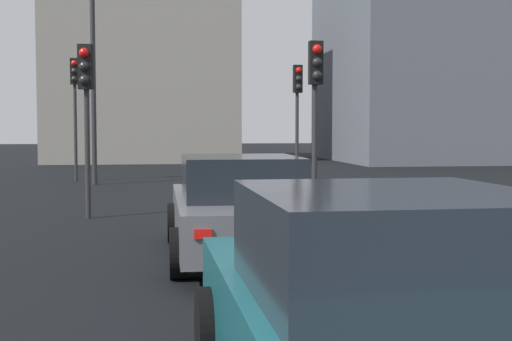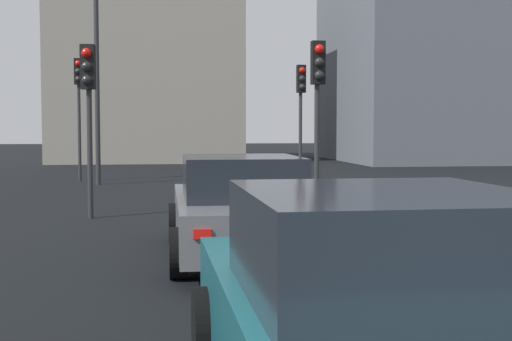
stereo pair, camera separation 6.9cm
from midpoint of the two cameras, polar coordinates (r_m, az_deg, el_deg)
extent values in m
cube|color=slate|center=(9.98, -1.63, -3.88)|extent=(4.45, 1.83, 0.62)
cube|color=#1E232B|center=(9.70, -1.49, -0.53)|extent=(2.00, 1.60, 0.58)
cylinder|color=black|center=(11.49, 2.11, -4.16)|extent=(0.64, 0.22, 0.64)
cylinder|color=black|center=(11.32, -6.93, -4.30)|extent=(0.64, 0.22, 0.64)
cylinder|color=black|center=(8.82, 5.21, -6.52)|extent=(0.64, 0.22, 0.64)
cylinder|color=black|center=(8.60, -6.64, -6.79)|extent=(0.64, 0.22, 0.64)
cube|color=red|center=(7.88, 4.85, -5.05)|extent=(0.03, 0.20, 0.11)
cube|color=red|center=(7.71, -4.64, -5.25)|extent=(0.03, 0.20, 0.11)
cube|color=#19606B|center=(4.36, 9.65, -13.53)|extent=(4.10, 1.87, 0.64)
cube|color=#1E232B|center=(4.03, 10.67, -5.86)|extent=(1.86, 1.62, 0.60)
cylinder|color=black|center=(5.88, 14.11, -11.74)|extent=(0.64, 0.23, 0.64)
cylinder|color=black|center=(5.45, -4.08, -12.86)|extent=(0.64, 0.23, 0.64)
cylinder|color=#2D2D30|center=(14.66, 4.71, 1.67)|extent=(0.11, 0.11, 2.76)
cube|color=black|center=(14.66, 4.81, 8.84)|extent=(0.21, 0.29, 0.90)
sphere|color=red|center=(14.58, 4.93, 9.93)|extent=(0.20, 0.20, 0.20)
sphere|color=black|center=(14.55, 4.92, 8.88)|extent=(0.20, 0.20, 0.20)
sphere|color=black|center=(14.53, 4.91, 7.82)|extent=(0.20, 0.20, 0.20)
cylinder|color=#2D2D30|center=(24.82, -14.73, 3.01)|extent=(0.11, 0.11, 3.35)
cube|color=black|center=(24.84, -14.82, 7.91)|extent=(0.21, 0.29, 0.90)
sphere|color=red|center=(24.75, -14.85, 8.55)|extent=(0.20, 0.20, 0.20)
sphere|color=black|center=(24.73, -14.84, 7.93)|extent=(0.20, 0.20, 0.20)
sphere|color=black|center=(24.71, -14.83, 7.31)|extent=(0.20, 0.20, 0.20)
cylinder|color=#2D2D30|center=(14.53, -13.85, 1.31)|extent=(0.11, 0.11, 2.64)
cube|color=black|center=(14.52, -14.02, 8.29)|extent=(0.24, 0.31, 0.90)
sphere|color=red|center=(14.43, -14.14, 9.40)|extent=(0.20, 0.20, 0.20)
sphere|color=black|center=(14.41, -14.12, 8.33)|extent=(0.20, 0.20, 0.20)
sphere|color=black|center=(14.39, -14.11, 7.26)|extent=(0.20, 0.20, 0.20)
cylinder|color=#2D2D30|center=(22.76, 3.31, 2.64)|extent=(0.11, 0.11, 3.00)
cube|color=black|center=(22.75, 3.37, 7.55)|extent=(0.22, 0.30, 0.90)
sphere|color=red|center=(22.67, 3.46, 8.25)|extent=(0.20, 0.20, 0.20)
sphere|color=black|center=(22.65, 3.45, 7.57)|extent=(0.20, 0.20, 0.20)
sphere|color=black|center=(22.63, 3.45, 6.89)|extent=(0.20, 0.20, 0.20)
cylinder|color=#2D2D30|center=(23.27, -13.39, 9.88)|extent=(0.16, 0.16, 8.93)
cube|color=slate|center=(40.85, 13.94, 9.61)|extent=(12.31, 10.64, 12.50)
cube|color=gray|center=(39.95, -9.39, 9.68)|extent=(8.46, 10.22, 12.32)
camera|label=1|loc=(0.03, -90.23, -0.01)|focal=48.52mm
camera|label=2|loc=(0.03, 89.77, 0.01)|focal=48.52mm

